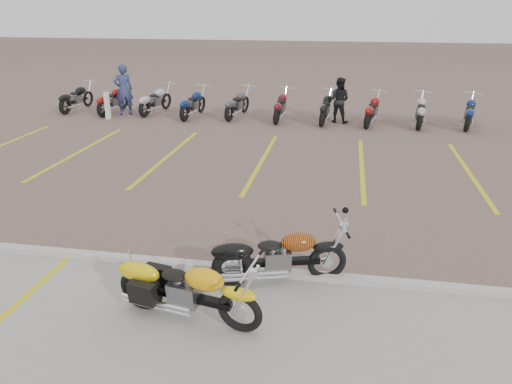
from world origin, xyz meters
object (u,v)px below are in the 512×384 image
at_px(person_a, 124,90).
at_px(bollard, 107,106).
at_px(yellow_cruiser, 186,291).
at_px(flame_cruiser, 276,258).
at_px(person_b, 339,100).

height_order(person_a, bollard, person_a).
relative_size(yellow_cruiser, person_a, 1.11).
bearing_deg(flame_cruiser, person_b, 70.42).
height_order(flame_cruiser, person_a, person_a).
distance_m(flame_cruiser, person_b, 11.45).
height_order(person_b, bollard, person_b).
xyz_separation_m(flame_cruiser, person_a, (-7.49, 11.27, 0.53)).
bearing_deg(bollard, person_a, 69.19).
bearing_deg(yellow_cruiser, flame_cruiser, 58.47).
relative_size(yellow_cruiser, bollard, 2.13).
bearing_deg(yellow_cruiser, person_b, 93.57).
relative_size(yellow_cruiser, flame_cruiser, 1.04).
height_order(yellow_cruiser, person_a, person_a).
bearing_deg(person_b, flame_cruiser, 102.34).
xyz_separation_m(person_a, person_b, (8.14, 0.16, -0.16)).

